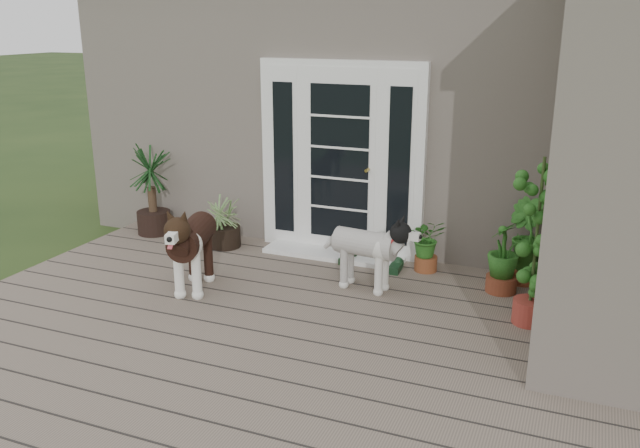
% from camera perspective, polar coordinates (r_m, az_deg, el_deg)
% --- Properties ---
extents(deck, '(6.20, 4.60, 0.12)m').
position_cam_1_polar(deck, '(5.76, -4.24, -9.92)').
color(deck, '#6B5B4C').
rests_on(deck, ground).
extents(house_main, '(7.40, 4.00, 3.10)m').
position_cam_1_polar(house_main, '(9.19, 7.58, 10.00)').
color(house_main, '#665E54').
rests_on(house_main, ground).
extents(door_unit, '(1.90, 0.14, 2.15)m').
position_cam_1_polar(door_unit, '(7.38, 1.80, 5.58)').
color(door_unit, white).
rests_on(door_unit, deck).
extents(door_step, '(1.60, 0.40, 0.05)m').
position_cam_1_polar(door_step, '(7.49, 1.18, -2.61)').
color(door_step, white).
rests_on(door_step, deck).
extents(brindle_dog, '(0.67, 1.04, 0.80)m').
position_cam_1_polar(brindle_dog, '(6.58, -10.84, -2.28)').
color(brindle_dog, black).
rests_on(brindle_dog, deck).
extents(white_dog, '(0.86, 0.45, 0.69)m').
position_cam_1_polar(white_dog, '(6.51, 3.89, -2.75)').
color(white_dog, white).
rests_on(white_dog, deck).
extents(spider_plant, '(0.76, 0.76, 0.66)m').
position_cam_1_polar(spider_plant, '(7.79, -8.25, 0.37)').
color(spider_plant, '#7E9A5E').
rests_on(spider_plant, deck).
extents(yucca, '(1.01, 1.01, 1.12)m').
position_cam_1_polar(yucca, '(8.40, -14.28, 2.88)').
color(yucca, '#103217').
rests_on(yucca, deck).
extents(herb_a, '(0.51, 0.51, 0.48)m').
position_cam_1_polar(herb_a, '(7.09, 9.13, -2.13)').
color(herb_a, '#234F16').
rests_on(herb_a, deck).
extents(herb_b, '(0.61, 0.61, 0.64)m').
position_cam_1_polar(herb_b, '(6.96, 17.13, -2.37)').
color(herb_b, '#154C16').
rests_on(herb_b, deck).
extents(herb_c, '(0.46, 0.46, 0.58)m').
position_cam_1_polar(herb_c, '(6.69, 15.43, -3.32)').
color(herb_c, '#1A5B1A').
rests_on(herb_c, deck).
extents(sapling, '(0.48, 0.48, 1.54)m').
position_cam_1_polar(sapling, '(5.91, 18.10, -1.32)').
color(sapling, '#225618').
rests_on(sapling, deck).
extents(clog_left, '(0.18, 0.32, 0.09)m').
position_cam_1_polar(clog_left, '(7.31, 2.41, -2.94)').
color(clog_left, black).
rests_on(clog_left, deck).
extents(clog_right, '(0.17, 0.34, 0.10)m').
position_cam_1_polar(clog_right, '(7.10, 6.53, -3.64)').
color(clog_right, '#13311A').
rests_on(clog_right, deck).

